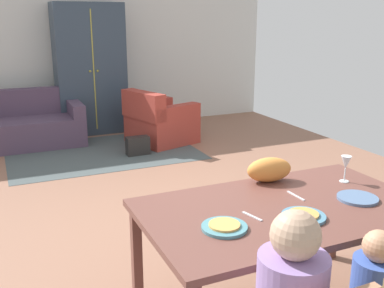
{
  "coord_description": "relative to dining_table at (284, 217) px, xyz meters",
  "views": [
    {
      "loc": [
        -1.4,
        -3.59,
        1.85
      ],
      "look_at": [
        0.05,
        -0.34,
        0.85
      ],
      "focal_mm": 41.87,
      "sensor_mm": 36.0,
      "label": 1
    }
  ],
  "objects": [
    {
      "name": "dining_table",
      "position": [
        0.0,
        0.0,
        0.0
      ],
      "size": [
        1.73,
        1.0,
        0.76
      ],
      "color": "brown",
      "rests_on": "ground_plane"
    },
    {
      "name": "knife",
      "position": [
        0.16,
        0.1,
        0.07
      ],
      "size": [
        0.02,
        0.17,
        0.01
      ],
      "primitive_type": "cube",
      "rotation": [
        0.0,
        0.0,
        0.02
      ],
      "color": "silver",
      "rests_on": "dining_table"
    },
    {
      "name": "couch",
      "position": [
        -1.19,
        4.93,
        -0.39
      ],
      "size": [
        1.74,
        0.86,
        0.82
      ],
      "color": "#4E3C52",
      "rests_on": "ground_plane"
    },
    {
      "name": "pizza_near_man",
      "position": [
        -0.48,
        -0.12,
        0.09
      ],
      "size": [
        0.17,
        0.17,
        0.01
      ],
      "primitive_type": "cylinder",
      "color": "#E2A24F",
      "rests_on": "plate_near_man"
    },
    {
      "name": "wine_glass",
      "position": [
        0.62,
        0.18,
        0.2
      ],
      "size": [
        0.07,
        0.07,
        0.19
      ],
      "color": "silver",
      "rests_on": "dining_table"
    },
    {
      "name": "handbag",
      "position": [
        0.24,
        3.77,
        -0.56
      ],
      "size": [
        0.32,
        0.16,
        0.26
      ],
      "primitive_type": "cube",
      "color": "black",
      "rests_on": "ground_plane"
    },
    {
      "name": "cat",
      "position": [
        0.15,
        0.4,
        0.15
      ],
      "size": [
        0.34,
        0.2,
        0.17
      ],
      "primitive_type": "ellipsoid",
      "rotation": [
        0.0,
        0.0,
        -0.14
      ],
      "color": "orange",
      "rests_on": "dining_table"
    },
    {
      "name": "area_rug",
      "position": [
        -0.19,
        4.07,
        -0.69
      ],
      "size": [
        2.6,
        1.8,
        0.01
      ],
      "primitive_type": "cube",
      "color": "#454F50",
      "rests_on": "ground_plane"
    },
    {
      "name": "plate_near_woman",
      "position": [
        0.48,
        -0.1,
        0.08
      ],
      "size": [
        0.25,
        0.25,
        0.02
      ],
      "primitive_type": "cylinder",
      "color": "slate",
      "rests_on": "dining_table"
    },
    {
      "name": "ground_plane",
      "position": [
        -0.13,
        2.33,
        -0.7
      ],
      "size": [
        6.91,
        6.78,
        0.02
      ],
      "primitive_type": "cube",
      "color": "#8A5F4A"
    },
    {
      "name": "plate_near_child",
      "position": [
        -0.0,
        -0.18,
        0.08
      ],
      "size": [
        0.25,
        0.25,
        0.02
      ],
      "primitive_type": "cylinder",
      "color": "teal",
      "rests_on": "dining_table"
    },
    {
      "name": "back_wall",
      "position": [
        -0.13,
        5.77,
        0.66
      ],
      "size": [
        6.91,
        0.1,
        2.7
      ],
      "primitive_type": "cube",
      "color": "silver",
      "rests_on": "ground_plane"
    },
    {
      "name": "armoire",
      "position": [
        -0.04,
        5.38,
        0.36
      ],
      "size": [
        1.1,
        0.59,
        2.1
      ],
      "color": "#303E4E",
      "rests_on": "ground_plane"
    },
    {
      "name": "fork",
      "position": [
        -0.26,
        -0.05,
        0.07
      ],
      "size": [
        0.05,
        0.15,
        0.01
      ],
      "primitive_type": "cube",
      "rotation": [
        0.0,
        0.0,
        0.25
      ],
      "color": "silver",
      "rests_on": "dining_table"
    },
    {
      "name": "pizza_near_child",
      "position": [
        -0.0,
        -0.18,
        0.09
      ],
      "size": [
        0.17,
        0.17,
        0.01
      ],
      "primitive_type": "cylinder",
      "color": "gold",
      "rests_on": "plate_near_child"
    },
    {
      "name": "armchair",
      "position": [
        0.73,
        4.26,
        -0.37
      ],
      "size": [
        1.08,
        1.07,
        0.82
      ],
      "color": "#A1382D",
      "rests_on": "ground_plane"
    },
    {
      "name": "plate_near_man",
      "position": [
        -0.48,
        -0.12,
        0.08
      ],
      "size": [
        0.25,
        0.25,
        0.02
      ],
      "primitive_type": "cylinder",
      "color": "teal",
      "rests_on": "dining_table"
    }
  ]
}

